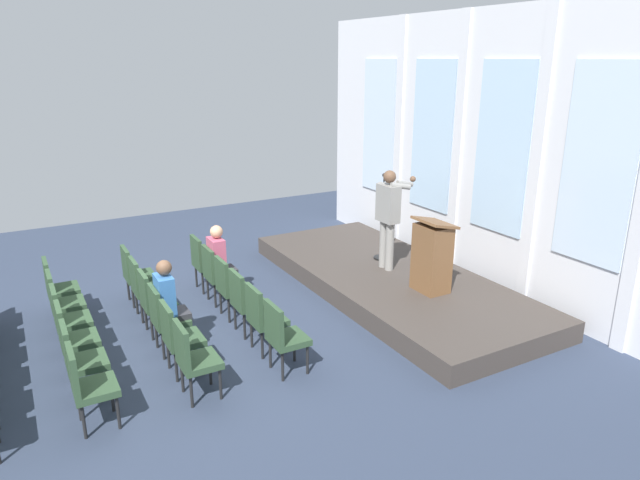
{
  "coord_description": "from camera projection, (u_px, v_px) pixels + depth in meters",
  "views": [
    {
      "loc": [
        7.23,
        -1.57,
        3.75
      ],
      "look_at": [
        -0.06,
        2.49,
        1.07
      ],
      "focal_mm": 31.88,
      "sensor_mm": 36.0,
      "label": 1
    }
  ],
  "objects": [
    {
      "name": "chair_r2_c4",
      "position": [
        79.0,
        357.0,
        6.41
      ],
      "size": [
        0.46,
        0.44,
        0.94
      ],
      "color": "black",
      "rests_on": "ground"
    },
    {
      "name": "chair_r2_c2",
      "position": [
        66.0,
        316.0,
        7.43
      ],
      "size": [
        0.46,
        0.44,
        0.94
      ],
      "color": "black",
      "rests_on": "ground"
    },
    {
      "name": "chair_r2_c1",
      "position": [
        61.0,
        299.0,
        7.94
      ],
      "size": [
        0.46,
        0.44,
        0.94
      ],
      "color": "black",
      "rests_on": "ground"
    },
    {
      "name": "mic_stand",
      "position": [
        382.0,
        241.0,
        10.11
      ],
      "size": [
        0.28,
        0.28,
        1.55
      ],
      "color": "black",
      "rests_on": "stage_platform"
    },
    {
      "name": "chair_r1_c0",
      "position": [
        134.0,
        272.0,
        8.97
      ],
      "size": [
        0.46,
        0.44,
        0.94
      ],
      "color": "black",
      "rests_on": "ground"
    },
    {
      "name": "chair_r0_c5",
      "position": [
        282.0,
        334.0,
        6.95
      ],
      "size": [
        0.46,
        0.44,
        0.94
      ],
      "color": "black",
      "rests_on": "ground"
    },
    {
      "name": "chair_r0_c2",
      "position": [
        229.0,
        284.0,
        8.48
      ],
      "size": [
        0.46,
        0.44,
        0.94
      ],
      "color": "black",
      "rests_on": "ground"
    },
    {
      "name": "chair_r1_c4",
      "position": [
        178.0,
        334.0,
        6.94
      ],
      "size": [
        0.46,
        0.44,
        0.94
      ],
      "color": "black",
      "rests_on": "ground"
    },
    {
      "name": "audience_r0_c1",
      "position": [
        220.0,
        260.0,
        8.97
      ],
      "size": [
        0.36,
        0.39,
        1.28
      ],
      "color": "#2D2D33",
      "rests_on": "ground"
    },
    {
      "name": "chair_r0_c4",
      "position": [
        262.0,
        315.0,
        7.46
      ],
      "size": [
        0.46,
        0.44,
        0.94
      ],
      "color": "black",
      "rests_on": "ground"
    },
    {
      "name": "chair_r2_c3",
      "position": [
        72.0,
        335.0,
        6.92
      ],
      "size": [
        0.46,
        0.44,
        0.94
      ],
      "color": "black",
      "rests_on": "ground"
    },
    {
      "name": "chair_r1_c5",
      "position": [
        193.0,
        356.0,
        6.43
      ],
      "size": [
        0.46,
        0.44,
        0.94
      ],
      "color": "black",
      "rests_on": "ground"
    },
    {
      "name": "speaker",
      "position": [
        389.0,
        212.0,
        9.45
      ],
      "size": [
        0.5,
        0.69,
        1.69
      ],
      "color": "gray",
      "rests_on": "stage_platform"
    },
    {
      "name": "chair_r1_c3",
      "position": [
        165.0,
        315.0,
        7.45
      ],
      "size": [
        0.46,
        0.44,
        0.94
      ],
      "color": "black",
      "rests_on": "ground"
    },
    {
      "name": "chair_r0_c3",
      "position": [
        245.0,
        298.0,
        7.97
      ],
      "size": [
        0.46,
        0.44,
        0.94
      ],
      "color": "black",
      "rests_on": "ground"
    },
    {
      "name": "chair_r0_c1",
      "position": [
        216.0,
        271.0,
        8.99
      ],
      "size": [
        0.46,
        0.44,
        0.94
      ],
      "color": "black",
      "rests_on": "ground"
    },
    {
      "name": "chair_r1_c2",
      "position": [
        153.0,
        299.0,
        7.95
      ],
      "size": [
        0.46,
        0.44,
        0.94
      ],
      "color": "black",
      "rests_on": "ground"
    },
    {
      "name": "chair_r2_c0",
      "position": [
        57.0,
        285.0,
        8.45
      ],
      "size": [
        0.46,
        0.44,
        0.94
      ],
      "color": "black",
      "rests_on": "ground"
    },
    {
      "name": "stage_platform",
      "position": [
        390.0,
        281.0,
        9.61
      ],
      "size": [
        5.71,
        2.39,
        0.32
      ],
      "primitive_type": "cube",
      "color": "#3F3833",
      "rests_on": "ground"
    },
    {
      "name": "audience_r1_c3",
      "position": [
        170.0,
        301.0,
        7.43
      ],
      "size": [
        0.36,
        0.39,
        1.29
      ],
      "color": "#2D2D33",
      "rests_on": "ground"
    },
    {
      "name": "chair_r0_c0",
      "position": [
        204.0,
        260.0,
        9.49
      ],
      "size": [
        0.46,
        0.44,
        0.94
      ],
      "color": "black",
      "rests_on": "ground"
    },
    {
      "name": "lectern",
      "position": [
        432.0,
        257.0,
        8.65
      ],
      "size": [
        0.6,
        0.48,
        1.16
      ],
      "color": "brown",
      "rests_on": "stage_platform"
    },
    {
      "name": "chair_r2_c5",
      "position": [
        87.0,
        383.0,
        5.9
      ],
      "size": [
        0.46,
        0.44,
        0.94
      ],
      "color": "black",
      "rests_on": "ground"
    },
    {
      "name": "chair_r1_c1",
      "position": [
        143.0,
        284.0,
        8.46
      ],
      "size": [
        0.46,
        0.44,
        0.94
      ],
      "color": "black",
      "rests_on": "ground"
    },
    {
      "name": "rear_partition",
      "position": [
        468.0,
        149.0,
        9.62
      ],
      "size": [
        8.41,
        0.14,
        4.52
      ],
      "color": "silver",
      "rests_on": "ground"
    },
    {
      "name": "ground_plane",
      "position": [
        165.0,
        341.0,
        7.88
      ],
      "size": [
        13.84,
        13.84,
        0.0
      ],
      "primitive_type": "plane",
      "color": "#2D384C"
    }
  ]
}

